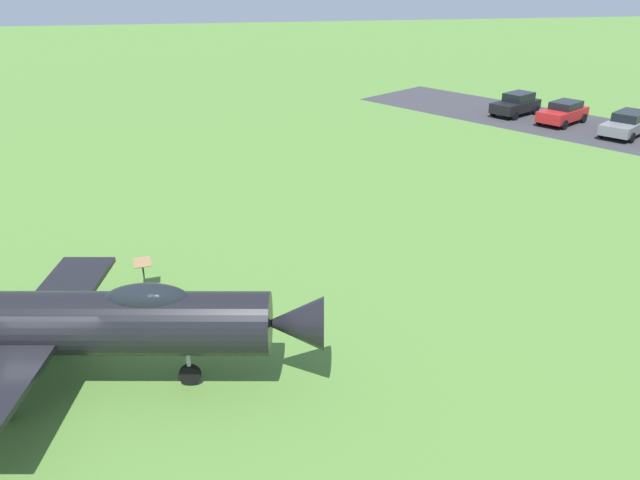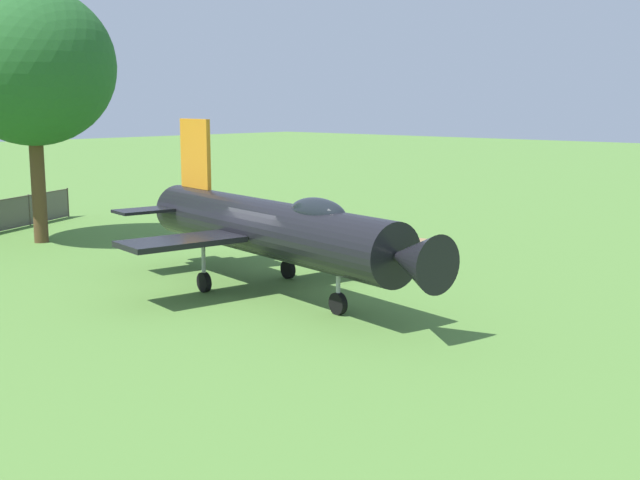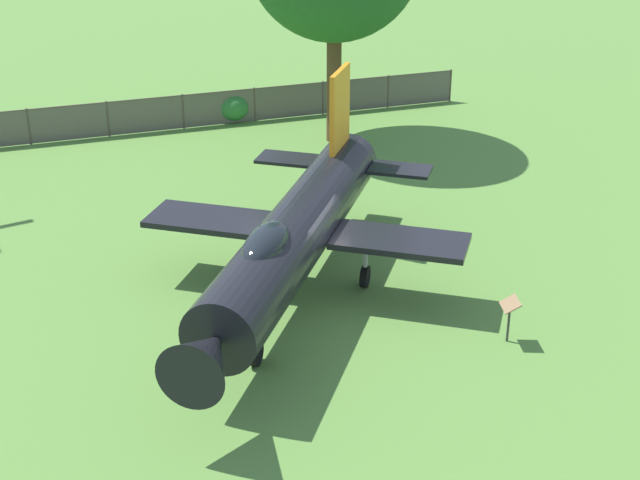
# 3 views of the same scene
# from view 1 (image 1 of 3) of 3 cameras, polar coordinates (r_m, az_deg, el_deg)

# --- Properties ---
(ground_plane) EXTENTS (200.00, 200.00, 0.00)m
(ground_plane) POSITION_cam_1_polar(r_m,az_deg,el_deg) (19.36, -21.37, -11.74)
(ground_plane) COLOR #568438
(display_jet) EXTENTS (8.72, 13.19, 5.08)m
(display_jet) POSITION_cam_1_polar(r_m,az_deg,el_deg) (18.19, -21.16, -6.75)
(display_jet) COLOR black
(display_jet) RESTS_ON ground_plane
(info_plaque) EXTENTS (0.50, 0.66, 1.14)m
(info_plaque) POSITION_cam_1_polar(r_m,az_deg,el_deg) (23.17, -15.40, -2.27)
(info_plaque) COLOR #333333
(info_plaque) RESTS_ON ground_plane
(parked_car_gray) EXTENTS (4.29, 4.84, 1.50)m
(parked_car_gray) POSITION_cam_1_polar(r_m,az_deg,el_deg) (46.47, 25.54, 9.28)
(parked_car_gray) COLOR slate
(parked_car_gray) RESTS_ON ground_plane
(parked_car_red) EXTENTS (3.80, 4.41, 1.50)m
(parked_car_red) POSITION_cam_1_polar(r_m,az_deg,el_deg) (48.08, 20.70, 10.51)
(parked_car_red) COLOR red
(parked_car_red) RESTS_ON ground_plane
(parked_car_black) EXTENTS (3.62, 4.33, 1.59)m
(parked_car_black) POSITION_cam_1_polar(r_m,az_deg,el_deg) (49.69, 16.94, 11.43)
(parked_car_black) COLOR black
(parked_car_black) RESTS_ON ground_plane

